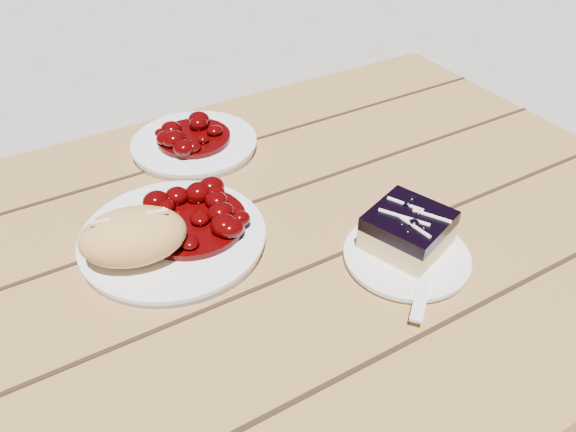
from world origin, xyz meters
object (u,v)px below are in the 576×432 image
bread_roll (133,236)px  second_plate (195,145)px  main_plate (173,239)px  blueberry_cake (408,230)px  dessert_plate (406,257)px

bread_roll → second_plate: (0.18, 0.23, -0.04)m
bread_roll → main_plate: bearing=20.0°
main_plate → second_plate: bearing=60.3°
main_plate → blueberry_cake: bearing=-33.2°
dessert_plate → second_plate: (-0.13, 0.40, 0.00)m
main_plate → second_plate: (0.12, 0.21, 0.00)m
bread_roll → second_plate: 0.29m
dessert_plate → blueberry_cake: blueberry_cake is taller
second_plate → main_plate: bearing=-119.7°
main_plate → dessert_plate: 0.31m
main_plate → bread_roll: (-0.06, -0.02, 0.04)m
main_plate → bread_roll: size_ratio=1.84×
dessert_plate → second_plate: bearing=108.0°
dessert_plate → blueberry_cake: 0.04m
main_plate → second_plate: same height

